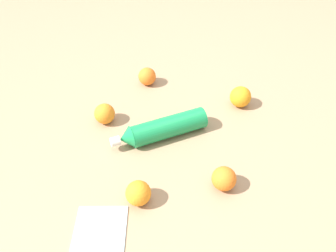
{
  "coord_description": "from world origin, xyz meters",
  "views": [
    {
      "loc": [
        0.76,
        -0.01,
        0.72
      ],
      "look_at": [
        -0.0,
        -0.0,
        0.03
      ],
      "focal_mm": 35.2,
      "sensor_mm": 36.0,
      "label": 1
    }
  ],
  "objects_px": {
    "orange_2": "(240,97)",
    "folded_napkin": "(100,228)",
    "orange_3": "(224,179)",
    "orange_0": "(147,76)",
    "orange_1": "(105,114)",
    "orange_4": "(138,193)",
    "water_bottle": "(162,128)"
  },
  "relations": [
    {
      "from": "orange_4",
      "to": "water_bottle",
      "type": "bearing_deg",
      "value": 166.53
    },
    {
      "from": "orange_1",
      "to": "orange_0",
      "type": "bearing_deg",
      "value": 148.99
    },
    {
      "from": "water_bottle",
      "to": "orange_1",
      "type": "height_order",
      "value": "same"
    },
    {
      "from": "orange_3",
      "to": "orange_4",
      "type": "relative_size",
      "value": 1.0
    },
    {
      "from": "water_bottle",
      "to": "orange_4",
      "type": "height_order",
      "value": "water_bottle"
    },
    {
      "from": "orange_1",
      "to": "orange_4",
      "type": "height_order",
      "value": "orange_1"
    },
    {
      "from": "water_bottle",
      "to": "orange_2",
      "type": "xyz_separation_m",
      "value": [
        -0.15,
        0.27,
        0.0
      ]
    },
    {
      "from": "orange_4",
      "to": "folded_napkin",
      "type": "xyz_separation_m",
      "value": [
        0.08,
        -0.09,
        -0.03
      ]
    },
    {
      "from": "orange_3",
      "to": "folded_napkin",
      "type": "xyz_separation_m",
      "value": [
        0.12,
        -0.32,
        -0.03
      ]
    },
    {
      "from": "orange_3",
      "to": "folded_napkin",
      "type": "distance_m",
      "value": 0.34
    },
    {
      "from": "orange_2",
      "to": "orange_4",
      "type": "bearing_deg",
      "value": -39.57
    },
    {
      "from": "water_bottle",
      "to": "orange_2",
      "type": "bearing_deg",
      "value": -173.31
    },
    {
      "from": "orange_2",
      "to": "folded_napkin",
      "type": "relative_size",
      "value": 0.58
    },
    {
      "from": "orange_0",
      "to": "orange_1",
      "type": "height_order",
      "value": "same"
    },
    {
      "from": "water_bottle",
      "to": "orange_3",
      "type": "distance_m",
      "value": 0.26
    },
    {
      "from": "orange_0",
      "to": "orange_1",
      "type": "distance_m",
      "value": 0.25
    },
    {
      "from": "orange_2",
      "to": "orange_3",
      "type": "height_order",
      "value": "orange_2"
    },
    {
      "from": "orange_1",
      "to": "folded_napkin",
      "type": "height_order",
      "value": "orange_1"
    },
    {
      "from": "orange_4",
      "to": "folded_napkin",
      "type": "relative_size",
      "value": 0.53
    },
    {
      "from": "orange_3",
      "to": "orange_1",
      "type": "bearing_deg",
      "value": -127.62
    },
    {
      "from": "orange_3",
      "to": "orange_0",
      "type": "bearing_deg",
      "value": -155.6
    },
    {
      "from": "water_bottle",
      "to": "orange_1",
      "type": "distance_m",
      "value": 0.2
    },
    {
      "from": "water_bottle",
      "to": "orange_0",
      "type": "relative_size",
      "value": 4.5
    },
    {
      "from": "orange_0",
      "to": "folded_napkin",
      "type": "relative_size",
      "value": 0.53
    },
    {
      "from": "orange_3",
      "to": "water_bottle",
      "type": "bearing_deg",
      "value": -140.49
    },
    {
      "from": "orange_1",
      "to": "orange_4",
      "type": "bearing_deg",
      "value": 22.0
    },
    {
      "from": "orange_0",
      "to": "orange_3",
      "type": "bearing_deg",
      "value": 24.4
    },
    {
      "from": "orange_3",
      "to": "orange_4",
      "type": "distance_m",
      "value": 0.23
    },
    {
      "from": "water_bottle",
      "to": "orange_0",
      "type": "distance_m",
      "value": 0.29
    },
    {
      "from": "orange_2",
      "to": "orange_0",
      "type": "bearing_deg",
      "value": -112.33
    },
    {
      "from": "orange_2",
      "to": "folded_napkin",
      "type": "height_order",
      "value": "orange_2"
    },
    {
      "from": "orange_2",
      "to": "folded_napkin",
      "type": "distance_m",
      "value": 0.64
    }
  ]
}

